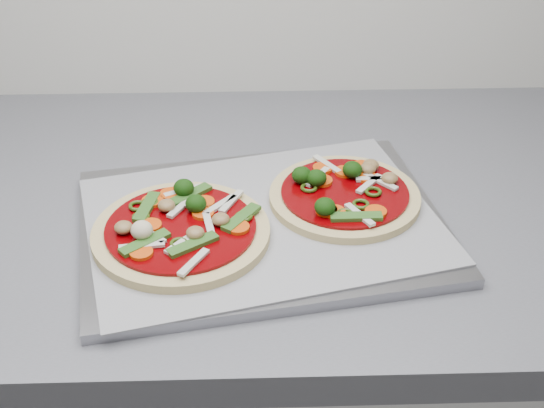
{
  "coord_description": "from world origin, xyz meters",
  "views": [
    {
      "loc": [
        0.14,
        0.52,
        1.41
      ],
      "look_at": [
        0.16,
        1.24,
        0.93
      ],
      "focal_mm": 50.0,
      "sensor_mm": 36.0,
      "label": 1
    }
  ],
  "objects": [
    {
      "name": "baking_tray",
      "position": [
        0.15,
        1.23,
        0.91
      ],
      "size": [
        0.45,
        0.37,
        0.01
      ],
      "primitive_type": "cube",
      "rotation": [
        0.0,
        0.0,
        0.17
      ],
      "color": "gray",
      "rests_on": "countertop"
    },
    {
      "name": "parchment",
      "position": [
        0.15,
        1.23,
        0.91
      ],
      "size": [
        0.45,
        0.37,
        0.0
      ],
      "primitive_type": "cube",
      "rotation": [
        0.0,
        0.0,
        0.25
      ],
      "color": "gray",
      "rests_on": "baking_tray"
    },
    {
      "name": "pizza_left",
      "position": [
        0.06,
        1.2,
        0.92
      ],
      "size": [
        0.21,
        0.21,
        0.03
      ],
      "rotation": [
        0.0,
        0.0,
        -0.07
      ],
      "color": "tan",
      "rests_on": "parchment"
    },
    {
      "name": "countertop",
      "position": [
        0.0,
        1.3,
        0.88
      ],
      "size": [
        3.6,
        0.6,
        0.04
      ],
      "primitive_type": "cube",
      "color": "slate",
      "rests_on": "base_cabinet"
    },
    {
      "name": "pizza_right",
      "position": [
        0.25,
        1.27,
        0.92
      ],
      "size": [
        0.23,
        0.23,
        0.03
      ],
      "rotation": [
        0.0,
        0.0,
        0.35
      ],
      "color": "tan",
      "rests_on": "parchment"
    }
  ]
}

